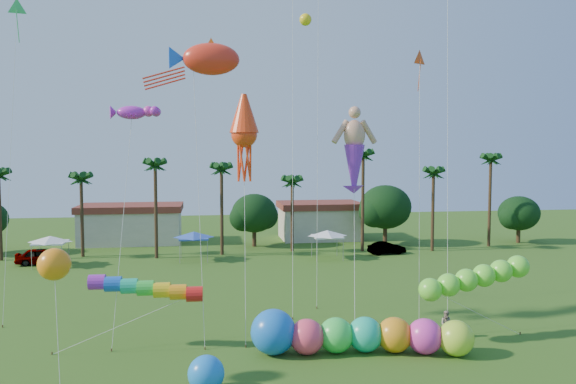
{
  "coord_description": "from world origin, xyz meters",
  "views": [
    {
      "loc": [
        -4.64,
        -21.8,
        11.25
      ],
      "look_at": [
        0.0,
        10.0,
        9.0
      ],
      "focal_mm": 35.0,
      "sensor_mm": 36.0,
      "label": 1
    }
  ],
  "objects": [
    {
      "name": "tree_line",
      "position": [
        3.57,
        44.0,
        4.28
      ],
      "size": [
        69.46,
        8.91,
        11.0
      ],
      "color": "#3A2819",
      "rests_on": "ground"
    },
    {
      "name": "buildings_row",
      "position": [
        -3.09,
        50.0,
        2.0
      ],
      "size": [
        35.0,
        7.0,
        4.0
      ],
      "color": "beige",
      "rests_on": "ground"
    },
    {
      "name": "tent_row",
      "position": [
        -6.0,
        36.33,
        2.75
      ],
      "size": [
        31.0,
        4.0,
        0.6
      ],
      "color": "white",
      "rests_on": "ground"
    },
    {
      "name": "car_a",
      "position": [
        -21.24,
        37.2,
        0.82
      ],
      "size": [
        5.03,
        2.52,
        1.65
      ],
      "primitive_type": "imported",
      "rotation": [
        0.0,
        0.0,
        1.69
      ],
      "color": "#4C4C54",
      "rests_on": "ground"
    },
    {
      "name": "car_b",
      "position": [
        15.14,
        37.69,
        0.68
      ],
      "size": [
        4.28,
        1.95,
        1.36
      ],
      "primitive_type": "imported",
      "rotation": [
        0.0,
        0.0,
        1.7
      ],
      "color": "#4C4C54",
      "rests_on": "ground"
    },
    {
      "name": "spectator_b",
      "position": [
        9.73,
        9.84,
        0.84
      ],
      "size": [
        1.01,
        0.91,
        1.68
      ],
      "primitive_type": "imported",
      "rotation": [
        0.0,
        0.0,
        -0.42
      ],
      "color": "#A7948B",
      "rests_on": "ground"
    },
    {
      "name": "caterpillar_inflatable",
      "position": [
        3.4,
        8.12,
        1.06
      ],
      "size": [
        12.45,
        4.15,
        2.54
      ],
      "rotation": [
        0.0,
        0.0,
        -0.15
      ],
      "color": "#FF4364",
      "rests_on": "ground"
    },
    {
      "name": "blue_ball",
      "position": [
        -4.74,
        4.22,
        0.87
      ],
      "size": [
        1.73,
        1.73,
        1.73
      ],
      "primitive_type": "sphere",
      "color": "#1A7BEA",
      "rests_on": "ground"
    },
    {
      "name": "rainbow_tube",
      "position": [
        -6.99,
        9.95,
        3.25
      ],
      "size": [
        9.58,
        2.14,
        3.7
      ],
      "color": "red",
      "rests_on": "ground"
    },
    {
      "name": "green_worm",
      "position": [
        8.29,
        9.03,
        3.24
      ],
      "size": [
        10.01,
        2.38,
        4.05
      ],
      "color": "#68EE34",
      "rests_on": "ground"
    },
    {
      "name": "orange_ball_kite",
      "position": [
        -11.76,
        5.53,
        6.02
      ],
      "size": [
        1.86,
        2.46,
        6.79
      ],
      "color": "orange",
      "rests_on": "ground"
    },
    {
      "name": "merman_kite",
      "position": [
        4.98,
        14.01,
        11.04
      ],
      "size": [
        2.67,
        5.97,
        13.78
      ],
      "color": "tan",
      "rests_on": "ground"
    },
    {
      "name": "fish_kite",
      "position": [
        -4.26,
        14.2,
        17.12
      ],
      "size": [
        5.59,
        5.77,
        18.24
      ],
      "color": "red",
      "rests_on": "ground"
    },
    {
      "name": "squid_kite",
      "position": [
        -2.27,
        13.43,
        12.39
      ],
      "size": [
        2.33,
        4.7,
        15.02
      ],
      "color": "#FE3D14",
      "rests_on": "ground"
    },
    {
      "name": "lobster_kite",
      "position": [
        -9.26,
        14.71,
        13.76
      ],
      "size": [
        3.46,
        5.58,
        14.38
      ],
      "color": "#BD27C6",
      "rests_on": "ground"
    },
    {
      "name": "delta_kite_red",
      "position": [
        10.68,
        17.38,
        17.79
      ],
      "size": [
        2.05,
        4.54,
        18.69
      ],
      "color": "#E54E19",
      "rests_on": "ground"
    },
    {
      "name": "delta_kite_green",
      "position": [
        -17.27,
        19.25,
        20.79
      ],
      "size": [
        1.4,
        3.68,
        21.75
      ],
      "color": "#2EC459",
      "rests_on": "ground"
    }
  ]
}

